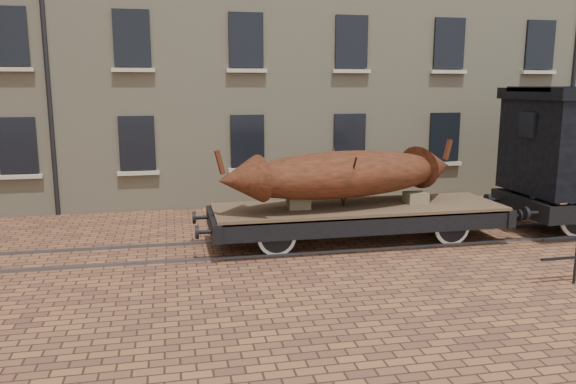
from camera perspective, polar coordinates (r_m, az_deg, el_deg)
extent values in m
plane|color=#553325|center=(14.73, 8.36, -5.02)|extent=(90.00, 90.00, 0.00)
cube|color=tan|center=(24.80, 7.34, 17.66)|extent=(40.00, 10.00, 14.00)
cube|color=black|center=(18.88, -25.76, 4.29)|extent=(1.10, 0.12, 1.70)
cube|color=#BAB499|center=(18.94, -25.57, 1.42)|extent=(1.30, 0.18, 0.12)
cube|color=black|center=(18.36, -15.07, 4.83)|extent=(1.10, 0.12, 1.70)
cube|color=#BAB499|center=(18.42, -14.94, 1.87)|extent=(1.30, 0.18, 0.12)
cube|color=black|center=(18.50, -4.15, 5.21)|extent=(1.10, 0.12, 1.70)
cube|color=#BAB499|center=(18.55, -4.08, 2.27)|extent=(1.30, 0.18, 0.12)
cube|color=black|center=(19.28, 6.26, 5.40)|extent=(1.10, 0.12, 1.70)
cube|color=#BAB499|center=(19.33, 6.26, 2.58)|extent=(1.30, 0.18, 0.12)
cube|color=black|center=(20.63, 15.59, 5.41)|extent=(1.10, 0.12, 1.70)
cube|color=#BAB499|center=(20.68, 15.53, 2.78)|extent=(1.30, 0.18, 0.12)
cube|color=black|center=(22.45, 23.58, 5.32)|extent=(1.10, 0.12, 1.70)
cube|color=#BAB499|center=(22.50, 23.49, 2.89)|extent=(1.30, 0.18, 0.12)
cube|color=black|center=(18.86, -26.57, 13.98)|extent=(1.10, 0.12, 1.70)
cube|color=#BAB499|center=(18.75, -26.37, 11.11)|extent=(1.30, 0.18, 0.12)
cube|color=black|center=(18.33, -15.57, 14.82)|extent=(1.10, 0.12, 1.70)
cube|color=#BAB499|center=(18.22, -15.43, 11.86)|extent=(1.30, 0.18, 0.12)
cube|color=black|center=(18.47, -4.28, 15.14)|extent=(1.10, 0.12, 1.70)
cube|color=#BAB499|center=(18.36, -4.22, 12.20)|extent=(1.30, 0.18, 0.12)
cube|color=black|center=(19.25, 6.46, 14.92)|extent=(1.10, 0.12, 1.70)
cube|color=#BAB499|center=(19.15, 6.46, 12.10)|extent=(1.30, 0.18, 0.12)
cube|color=black|center=(20.60, 16.05, 14.30)|extent=(1.10, 0.12, 1.70)
cube|color=#BAB499|center=(20.51, 15.99, 11.67)|extent=(1.30, 0.18, 0.12)
cube|color=black|center=(22.43, 24.21, 13.47)|extent=(1.10, 0.12, 1.70)
cube|color=#BAB499|center=(22.34, 24.11, 11.05)|extent=(1.30, 0.18, 0.12)
cube|color=#59595E|center=(14.07, 9.37, -5.67)|extent=(30.00, 0.08, 0.06)
cube|color=#59595E|center=(15.37, 7.44, -4.21)|extent=(30.00, 0.08, 0.06)
cylinder|color=black|center=(12.86, 27.22, -6.14)|extent=(0.06, 0.06, 1.00)
cube|color=#463625|center=(14.39, 7.15, -1.59)|extent=(7.33, 2.15, 0.12)
cube|color=black|center=(13.53, 8.49, -3.44)|extent=(7.33, 0.16, 0.44)
cube|color=black|center=(15.36, 5.92, -1.67)|extent=(7.33, 0.16, 0.44)
cube|color=black|center=(13.72, -7.55, -3.22)|extent=(0.22, 2.25, 0.44)
cylinder|color=black|center=(12.99, -8.51, -4.03)|extent=(0.34, 0.10, 0.10)
cylinder|color=black|center=(12.98, -9.24, -4.06)|extent=(0.08, 0.31, 0.31)
cylinder|color=black|center=(14.41, -8.86, -2.57)|extent=(0.34, 0.10, 0.10)
cylinder|color=black|center=(14.41, -9.52, -2.60)|extent=(0.08, 0.31, 0.31)
cube|color=black|center=(16.00, 19.66, -1.76)|extent=(0.22, 2.25, 0.44)
cylinder|color=black|center=(15.54, 21.92, -2.26)|extent=(0.34, 0.10, 0.10)
cylinder|color=black|center=(15.63, 22.43, -2.22)|extent=(0.08, 0.31, 0.31)
cylinder|color=black|center=(16.75, 19.16, -1.18)|extent=(0.34, 0.10, 0.10)
cylinder|color=black|center=(16.83, 19.65, -1.16)|extent=(0.08, 0.31, 0.31)
cylinder|color=black|center=(13.94, -1.70, -3.81)|extent=(0.10, 1.86, 0.10)
cylinder|color=white|center=(13.26, -1.15, -4.58)|extent=(0.94, 0.07, 0.94)
cylinder|color=black|center=(13.26, -1.15, -4.58)|extent=(0.77, 0.10, 0.77)
cube|color=black|center=(13.08, -1.05, -3.72)|extent=(0.88, 0.08, 0.10)
cylinder|color=white|center=(14.63, -2.20, -3.12)|extent=(0.94, 0.07, 0.94)
cylinder|color=black|center=(14.63, -2.20, -3.12)|extent=(0.77, 0.10, 0.77)
cube|color=black|center=(14.69, -2.28, -2.12)|extent=(0.88, 0.08, 0.10)
cylinder|color=black|center=(15.36, 15.08, -2.82)|extent=(0.10, 1.86, 0.10)
cylinder|color=white|center=(14.74, 16.34, -3.45)|extent=(0.94, 0.07, 0.94)
cylinder|color=black|center=(14.74, 16.34, -3.45)|extent=(0.77, 0.10, 0.77)
cube|color=black|center=(14.58, 16.60, -2.66)|extent=(0.88, 0.08, 0.10)
cylinder|color=white|center=(15.98, 13.92, -2.24)|extent=(0.94, 0.07, 0.94)
cylinder|color=black|center=(15.98, 13.92, -2.24)|extent=(0.77, 0.10, 0.77)
cube|color=black|center=(16.04, 13.78, -1.33)|extent=(0.88, 0.08, 0.10)
cube|color=black|center=(14.48, 7.11, -3.07)|extent=(3.91, 0.06, 0.06)
cube|color=#706548|center=(13.93, 1.06, -1.10)|extent=(0.54, 0.49, 0.27)
cube|color=#706548|center=(14.93, 12.85, -0.57)|extent=(0.54, 0.49, 0.27)
ellipsoid|color=maroon|center=(14.11, 5.69, 1.79)|extent=(6.07, 2.97, 1.17)
cone|color=maroon|center=(12.98, -4.99, 1.25)|extent=(1.21, 1.29, 1.10)
cube|color=maroon|center=(12.78, -6.94, 3.02)|extent=(0.25, 0.17, 0.56)
cone|color=maroon|center=(15.63, 14.56, 2.56)|extent=(1.21, 1.29, 1.10)
cube|color=maroon|center=(15.86, 15.92, 4.18)|extent=(0.25, 0.17, 0.56)
cylinder|color=black|center=(13.68, 6.27, 0.95)|extent=(0.05, 1.00, 1.39)
cylinder|color=black|center=(14.57, 5.13, 1.57)|extent=(0.05, 1.00, 1.39)
cube|color=black|center=(16.52, 22.64, -1.29)|extent=(0.24, 2.63, 0.49)
cylinder|color=black|center=(15.54, 22.95, -2.03)|extent=(0.09, 0.35, 0.35)
cylinder|color=black|center=(16.97, 19.61, -0.78)|extent=(0.09, 0.35, 0.35)
cylinder|color=black|center=(17.27, 25.89, -1.86)|extent=(0.11, 2.08, 0.11)
cylinder|color=white|center=(17.83, 24.49, -1.38)|extent=(1.05, 0.08, 1.05)
cylinder|color=black|center=(17.83, 24.49, -1.38)|extent=(0.86, 0.11, 0.86)
cube|color=black|center=(16.23, 23.14, 6.30)|extent=(0.09, 0.66, 0.66)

